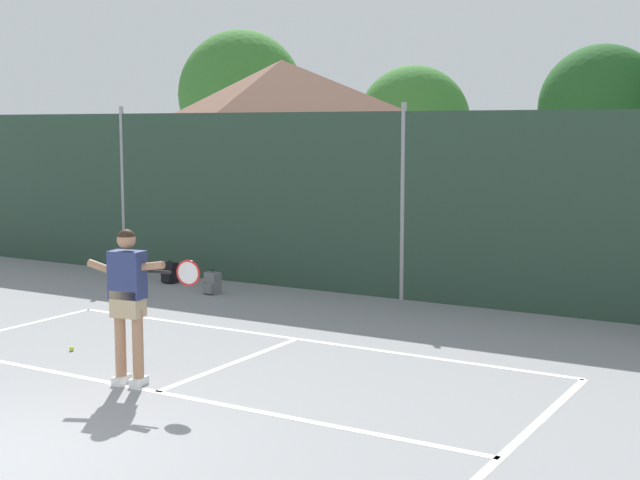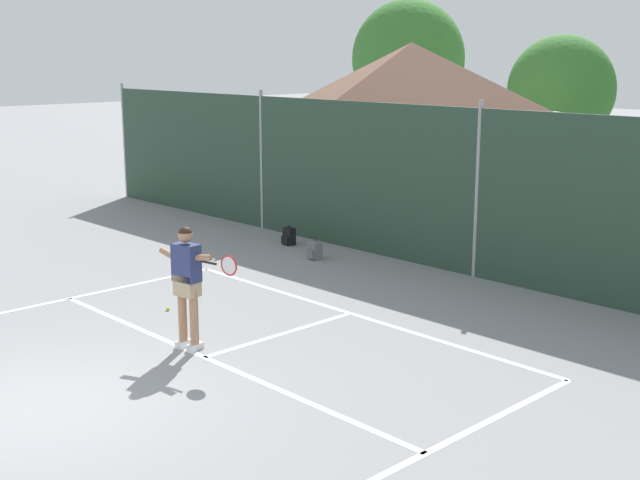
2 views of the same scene
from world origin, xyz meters
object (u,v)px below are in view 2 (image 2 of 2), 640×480
Objects in this scene: tennis_ball at (168,309)px; backpack_grey at (315,250)px; backpack_black at (289,237)px; tennis_player at (188,277)px.

tennis_ball is 0.14× the size of backpack_grey.
backpack_black is 1.51m from backpack_grey.
tennis_player is 28.10× the size of tennis_ball.
tennis_ball is at bearing -78.13° from backpack_grey.
backpack_black is 1.00× the size of backpack_grey.
tennis_ball is (-1.81, 0.81, -1.08)m from tennis_player.
backpack_black is at bearing 126.26° from tennis_player.
tennis_player reaches higher than backpack_grey.
tennis_player is 5.89m from backpack_grey.
tennis_ball is at bearing -64.28° from backpack_black.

